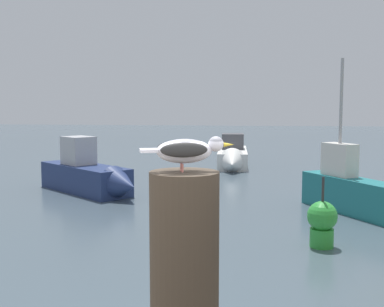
{
  "coord_description": "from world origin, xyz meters",
  "views": [
    {
      "loc": [
        1.08,
        -2.25,
        2.65
      ],
      "look_at": [
        0.8,
        -0.07,
        2.42
      ],
      "focal_mm": 44.94,
      "sensor_mm": 36.0,
      "label": 1
    }
  ],
  "objects": [
    {
      "name": "boat_navy",
      "position": [
        -3.74,
        11.53,
        0.52
      ],
      "size": [
        4.02,
        3.59,
        1.73
      ],
      "color": "navy",
      "rests_on": "ground_plane"
    },
    {
      "name": "mooring_post",
      "position": [
        0.8,
        -0.32,
        1.83
      ],
      "size": [
        0.29,
        0.29,
        1.1
      ],
      "primitive_type": "cylinder",
      "color": "#382D23",
      "rests_on": "harbor_quay"
    },
    {
      "name": "channel_buoy",
      "position": [
        2.38,
        6.76,
        0.48
      ],
      "size": [
        0.56,
        0.56,
        1.33
      ],
      "color": "green",
      "rests_on": "ground_plane"
    },
    {
      "name": "boat_white",
      "position": [
        0.21,
        18.25,
        0.45
      ],
      "size": [
        1.37,
        5.06,
        1.54
      ],
      "color": "silver",
      "rests_on": "ground_plane"
    },
    {
      "name": "boat_teal",
      "position": [
        3.51,
        9.73,
        0.57
      ],
      "size": [
        2.31,
        3.22,
        3.8
      ],
      "color": "#1E7075",
      "rests_on": "ground_plane"
    },
    {
      "name": "seagull",
      "position": [
        0.81,
        -0.31,
        2.46
      ],
      "size": [
        0.39,
        0.2,
        0.14
      ],
      "color": "#C66B60",
      "rests_on": "mooring_post"
    }
  ]
}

